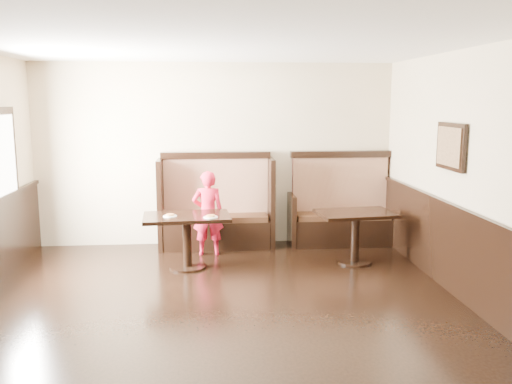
{
  "coord_description": "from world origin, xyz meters",
  "views": [
    {
      "loc": [
        -0.1,
        -4.88,
        2.23
      ],
      "look_at": [
        0.53,
        2.35,
        1.0
      ],
      "focal_mm": 38.0,
      "sensor_mm": 36.0,
      "label": 1
    }
  ],
  "objects": [
    {
      "name": "pizza_plate_left",
      "position": [
        -0.62,
        2.15,
        0.74
      ],
      "size": [
        0.18,
        0.18,
        0.03
      ],
      "color": "white",
      "rests_on": "table_main"
    },
    {
      "name": "room_shell",
      "position": [
        -0.3,
        0.28,
        0.67
      ],
      "size": [
        7.0,
        7.0,
        7.0
      ],
      "color": "beige",
      "rests_on": "ground"
    },
    {
      "name": "table_main",
      "position": [
        -0.41,
        2.21,
        0.56
      ],
      "size": [
        1.19,
        0.79,
        0.72
      ],
      "rotation": [
        0.0,
        0.0,
        0.07
      ],
      "color": "black",
      "rests_on": "ground"
    },
    {
      "name": "booth_main",
      "position": [
        0.0,
        3.3,
        0.53
      ],
      "size": [
        1.75,
        0.72,
        1.45
      ],
      "color": "black",
      "rests_on": "ground"
    },
    {
      "name": "ground",
      "position": [
        0.0,
        0.0,
        0.0
      ],
      "size": [
        7.0,
        7.0,
        0.0
      ],
      "primitive_type": "plane",
      "color": "black",
      "rests_on": "ground"
    },
    {
      "name": "pizza_plate_right",
      "position": [
        -0.09,
        2.04,
        0.74
      ],
      "size": [
        0.19,
        0.19,
        0.04
      ],
      "color": "white",
      "rests_on": "table_main"
    },
    {
      "name": "booth_neighbor",
      "position": [
        1.95,
        3.29,
        0.48
      ],
      "size": [
        1.65,
        0.72,
        1.45
      ],
      "color": "black",
      "rests_on": "ground"
    },
    {
      "name": "table_neighbor",
      "position": [
        1.9,
        2.25,
        0.54
      ],
      "size": [
        1.11,
        0.79,
        0.72
      ],
      "rotation": [
        0.0,
        0.0,
        0.12
      ],
      "color": "black",
      "rests_on": "ground"
    },
    {
      "name": "child",
      "position": [
        -0.13,
        2.83,
        0.62
      ],
      "size": [
        0.46,
        0.31,
        1.24
      ],
      "primitive_type": "imported",
      "rotation": [
        0.0,
        0.0,
        3.17
      ],
      "color": "red",
      "rests_on": "ground"
    }
  ]
}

